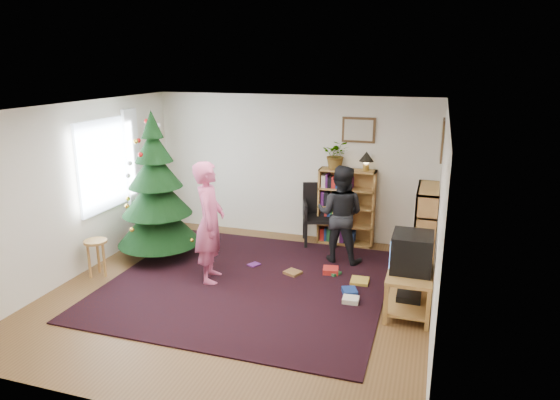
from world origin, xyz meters
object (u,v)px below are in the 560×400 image
(bookshelf_back, at_px, (346,206))
(person_by_chair, at_px, (340,214))
(crt_tv, at_px, (412,252))
(armchair, at_px, (321,211))
(picture_right, at_px, (443,140))
(stool, at_px, (96,248))
(bookshelf_right, at_px, (425,229))
(picture_back, at_px, (359,130))
(potted_plant, at_px, (336,155))
(tv_stand, at_px, (410,286))
(table_lamp, at_px, (366,158))
(christmas_tree, at_px, (157,198))
(person_standing, at_px, (210,222))

(bookshelf_back, bearing_deg, person_by_chair, -86.52)
(crt_tv, bearing_deg, bookshelf_back, 119.20)
(bookshelf_back, height_order, armchair, bookshelf_back)
(picture_right, distance_m, stool, 5.26)
(bookshelf_right, xyz_separation_m, armchair, (-1.75, 0.81, -0.11))
(picture_right, relative_size, bookshelf_right, 0.46)
(stool, bearing_deg, picture_back, 37.66)
(picture_back, distance_m, potted_plant, 0.54)
(armchair, relative_size, stool, 1.86)
(tv_stand, relative_size, armchair, 0.96)
(picture_right, relative_size, stool, 1.09)
(tv_stand, height_order, table_lamp, table_lamp)
(christmas_tree, distance_m, stool, 1.18)
(bookshelf_back, height_order, tv_stand, bookshelf_back)
(tv_stand, bearing_deg, bookshelf_back, 119.26)
(picture_back, height_order, christmas_tree, christmas_tree)
(tv_stand, height_order, armchair, armchair)
(tv_stand, bearing_deg, person_standing, 178.66)
(person_standing, height_order, person_by_chair, person_standing)
(tv_stand, distance_m, person_standing, 2.82)
(armchair, relative_size, person_standing, 0.59)
(picture_right, bearing_deg, bookshelf_right, -117.33)
(bookshelf_back, height_order, stool, bookshelf_back)
(tv_stand, bearing_deg, armchair, 127.68)
(christmas_tree, xyz_separation_m, bookshelf_back, (2.72, 1.53, -0.31))
(picture_back, bearing_deg, potted_plant, -157.90)
(person_by_chair, bearing_deg, stool, 30.94)
(armchair, bearing_deg, stool, -157.04)
(bookshelf_back, distance_m, stool, 4.05)
(stool, bearing_deg, christmas_tree, 61.73)
(person_standing, bearing_deg, picture_right, -80.18)
(picture_right, height_order, christmas_tree, christmas_tree)
(bookshelf_right, relative_size, person_standing, 0.75)
(picture_right, height_order, bookshelf_right, picture_right)
(tv_stand, relative_size, potted_plant, 2.02)
(tv_stand, bearing_deg, picture_back, 115.12)
(stool, bearing_deg, person_standing, 12.54)
(bookshelf_right, bearing_deg, potted_plant, 60.79)
(christmas_tree, bearing_deg, stool, -118.27)
(picture_right, xyz_separation_m, bookshelf_back, (-1.46, 0.59, -1.29))
(christmas_tree, relative_size, crt_tv, 4.38)
(potted_plant, relative_size, table_lamp, 1.51)
(person_standing, distance_m, potted_plant, 2.58)
(armchair, distance_m, person_standing, 2.36)
(picture_right, height_order, bookshelf_back, picture_right)
(armchair, xyz_separation_m, table_lamp, (0.73, 0.04, 0.96))
(picture_right, xyz_separation_m, person_standing, (-3.02, -1.49, -1.08))
(bookshelf_right, height_order, table_lamp, table_lamp)
(armchair, relative_size, person_by_chair, 0.67)
(person_standing, bearing_deg, stool, 86.07)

